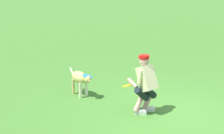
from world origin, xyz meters
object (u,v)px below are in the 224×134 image
Objects in this scene: person at (146,83)px; frisbee_flying at (87,76)px; dog at (80,79)px; frisbee_held at (128,86)px.

frisbee_flying is at bearing 13.35° from person.
frisbee_flying is (-0.20, 0.19, 0.13)m from dog.
frisbee_held is at bearing 140.42° from frisbee_flying.
dog is 3.12× the size of frisbee_held.
person is at bearing 147.83° from frisbee_flying.
dog is (1.56, -1.04, -0.26)m from person.
person is at bearing 17.78° from dog.
dog is at bearing -40.31° from frisbee_held.
person reaches higher than frisbee_flying.
frisbee_flying is (1.36, -0.85, -0.13)m from person.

